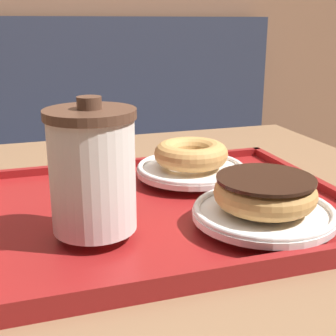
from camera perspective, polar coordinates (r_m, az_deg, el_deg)
The scene contains 9 objects.
booth_bench at distance 1.61m, azimuth -6.17°, elevation -7.24°, with size 1.17×0.44×1.00m.
cafe_table at distance 0.73m, azimuth -0.53°, elevation -18.40°, with size 0.86×0.89×0.74m.
serving_tray at distance 0.63m, azimuth 0.00°, elevation -4.97°, with size 0.47×0.39×0.02m.
coffee_cup_front at distance 0.51m, azimuth -9.19°, elevation -0.21°, with size 0.10×0.10×0.15m.
plate_with_chocolate_donut at distance 0.56m, azimuth 11.58°, elevation -5.29°, with size 0.17×0.17×0.01m.
donut_chocolate_glazed at distance 0.56m, azimuth 11.74°, elevation -2.87°, with size 0.12×0.12×0.04m.
plate_with_plain_donut at distance 0.71m, azimuth 2.80°, elevation -0.09°, with size 0.17×0.17×0.01m.
donut_plain at distance 0.71m, azimuth 2.82°, elevation 1.75°, with size 0.11×0.11×0.03m.
spoon at distance 0.67m, azimuth -10.97°, elevation -1.79°, with size 0.07×0.13×0.01m.
Camera 1 is at (-0.18, -0.57, 0.98)m, focal length 50.00 mm.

